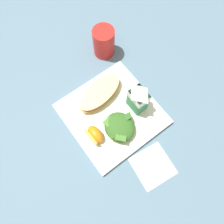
{
  "coord_description": "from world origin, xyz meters",
  "views": [
    {
      "loc": [
        0.2,
        -0.15,
        0.68
      ],
      "look_at": [
        0.0,
        0.0,
        0.03
      ],
      "focal_mm": 35.46,
      "sensor_mm": 36.0,
      "label": 1
    }
  ],
  "objects_px": {
    "green_salad_pile": "(120,127)",
    "drinking_red_cup": "(104,42)",
    "orange_wedge_front": "(95,134)",
    "paper_napkin": "(153,166)",
    "milk_carton": "(138,98)",
    "white_plate": "(112,114)",
    "cheesy_pizza_bread": "(100,93)"
  },
  "relations": [
    {
      "from": "green_salad_pile",
      "to": "drinking_red_cup",
      "type": "relative_size",
      "value": 0.94
    },
    {
      "from": "green_salad_pile",
      "to": "drinking_red_cup",
      "type": "bearing_deg",
      "value": 152.91
    },
    {
      "from": "orange_wedge_front",
      "to": "paper_napkin",
      "type": "bearing_deg",
      "value": 26.67
    },
    {
      "from": "green_salad_pile",
      "to": "paper_napkin",
      "type": "height_order",
      "value": "green_salad_pile"
    },
    {
      "from": "green_salad_pile",
      "to": "milk_carton",
      "type": "xyz_separation_m",
      "value": [
        -0.03,
        0.09,
        0.04
      ]
    },
    {
      "from": "paper_napkin",
      "to": "drinking_red_cup",
      "type": "bearing_deg",
      "value": 163.58
    },
    {
      "from": "white_plate",
      "to": "drinking_red_cup",
      "type": "relative_size",
      "value": 2.6
    },
    {
      "from": "white_plate",
      "to": "drinking_red_cup",
      "type": "bearing_deg",
      "value": 149.73
    },
    {
      "from": "cheesy_pizza_bread",
      "to": "green_salad_pile",
      "type": "xyz_separation_m",
      "value": [
        0.13,
        -0.02,
        0.0
      ]
    },
    {
      "from": "white_plate",
      "to": "paper_napkin",
      "type": "relative_size",
      "value": 2.55
    },
    {
      "from": "green_salad_pile",
      "to": "orange_wedge_front",
      "type": "bearing_deg",
      "value": -109.56
    },
    {
      "from": "milk_carton",
      "to": "drinking_red_cup",
      "type": "xyz_separation_m",
      "value": [
        -0.24,
        0.05,
        -0.02
      ]
    },
    {
      "from": "white_plate",
      "to": "milk_carton",
      "type": "distance_m",
      "value": 0.11
    },
    {
      "from": "drinking_red_cup",
      "to": "green_salad_pile",
      "type": "bearing_deg",
      "value": -27.09
    },
    {
      "from": "green_salad_pile",
      "to": "cheesy_pizza_bread",
      "type": "bearing_deg",
      "value": 171.31
    },
    {
      "from": "white_plate",
      "to": "orange_wedge_front",
      "type": "relative_size",
      "value": 4.55
    },
    {
      "from": "cheesy_pizza_bread",
      "to": "orange_wedge_front",
      "type": "height_order",
      "value": "orange_wedge_front"
    },
    {
      "from": "cheesy_pizza_bread",
      "to": "paper_napkin",
      "type": "height_order",
      "value": "cheesy_pizza_bread"
    },
    {
      "from": "orange_wedge_front",
      "to": "green_salad_pile",
      "type": "bearing_deg",
      "value": 70.44
    },
    {
      "from": "orange_wedge_front",
      "to": "milk_carton",
      "type": "bearing_deg",
      "value": 91.13
    },
    {
      "from": "white_plate",
      "to": "milk_carton",
      "type": "bearing_deg",
      "value": 71.55
    },
    {
      "from": "green_salad_pile",
      "to": "drinking_red_cup",
      "type": "xyz_separation_m",
      "value": [
        -0.27,
        0.14,
        0.02
      ]
    },
    {
      "from": "cheesy_pizza_bread",
      "to": "orange_wedge_front",
      "type": "distance_m",
      "value": 0.14
    },
    {
      "from": "orange_wedge_front",
      "to": "paper_napkin",
      "type": "height_order",
      "value": "orange_wedge_front"
    },
    {
      "from": "white_plate",
      "to": "milk_carton",
      "type": "height_order",
      "value": "milk_carton"
    },
    {
      "from": "white_plate",
      "to": "paper_napkin",
      "type": "bearing_deg",
      "value": 0.37
    },
    {
      "from": "drinking_red_cup",
      "to": "orange_wedge_front",
      "type": "bearing_deg",
      "value": -41.0
    },
    {
      "from": "orange_wedge_front",
      "to": "paper_napkin",
      "type": "relative_size",
      "value": 0.56
    },
    {
      "from": "milk_carton",
      "to": "paper_napkin",
      "type": "xyz_separation_m",
      "value": [
        0.18,
        -0.08,
        -0.07
      ]
    },
    {
      "from": "white_plate",
      "to": "drinking_red_cup",
      "type": "distance_m",
      "value": 0.25
    },
    {
      "from": "cheesy_pizza_bread",
      "to": "paper_napkin",
      "type": "distance_m",
      "value": 0.28
    },
    {
      "from": "paper_napkin",
      "to": "drinking_red_cup",
      "type": "relative_size",
      "value": 1.02
    }
  ]
}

